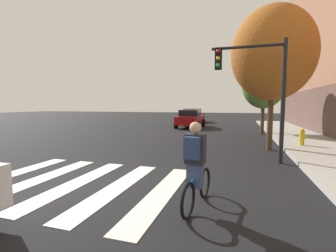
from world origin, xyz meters
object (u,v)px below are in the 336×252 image
at_px(cyclist, 196,166).
at_px(fire_hydrant, 302,137).
at_px(traffic_light_near, 257,80).
at_px(street_tree_mid, 264,85).
at_px(sedan_far, 193,115).
at_px(street_tree_near, 273,54).
at_px(sedan_mid, 191,118).

xyz_separation_m(cyclist, fire_hydrant, (3.55, 7.82, -0.31)).
bearing_deg(traffic_light_near, street_tree_mid, 83.76).
bearing_deg(cyclist, sedan_far, 101.30).
xyz_separation_m(sedan_far, street_tree_mid, (6.90, -10.33, 2.56)).
distance_m(fire_hydrant, street_tree_mid, 6.01).
distance_m(cyclist, fire_hydrant, 8.59).
relative_size(cyclist, street_tree_near, 0.27).
xyz_separation_m(cyclist, street_tree_mid, (2.25, 12.95, 2.54)).
xyz_separation_m(traffic_light_near, fire_hydrant, (2.23, 3.43, -2.33)).
xyz_separation_m(traffic_light_near, street_tree_mid, (0.94, 8.56, 0.53)).
relative_size(sedan_far, traffic_light_near, 1.13).
bearing_deg(street_tree_near, sedan_mid, 120.11).
xyz_separation_m(sedan_mid, cyclist, (3.51, -16.50, 0.02)).
relative_size(sedan_mid, fire_hydrant, 5.93).
distance_m(street_tree_near, street_tree_mid, 6.10).
bearing_deg(street_tree_mid, sedan_mid, 148.33).
height_order(fire_hydrant, street_tree_mid, street_tree_mid).
relative_size(fire_hydrant, street_tree_mid, 0.16).
bearing_deg(street_tree_near, sedan_far, 112.27).
relative_size(street_tree_near, street_tree_mid, 1.24).
height_order(sedan_far, traffic_light_near, traffic_light_near).
bearing_deg(street_tree_mid, cyclist, -99.85).
relative_size(traffic_light_near, fire_hydrant, 5.38).
distance_m(sedan_mid, sedan_far, 6.87).
xyz_separation_m(fire_hydrant, street_tree_mid, (-1.30, 5.13, 2.85)).
bearing_deg(sedan_mid, street_tree_mid, -31.67).
bearing_deg(sedan_mid, cyclist, -77.99).
xyz_separation_m(sedan_mid, street_tree_near, (5.56, -9.59, 3.39)).
bearing_deg(sedan_mid, traffic_light_near, -68.29).
xyz_separation_m(sedan_mid, street_tree_mid, (5.76, -3.55, 2.56)).
relative_size(sedan_mid, cyclist, 2.72).
bearing_deg(cyclist, sedan_mid, 102.01).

